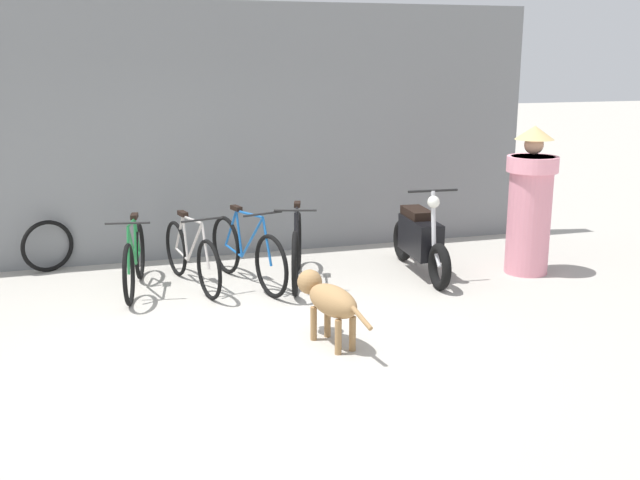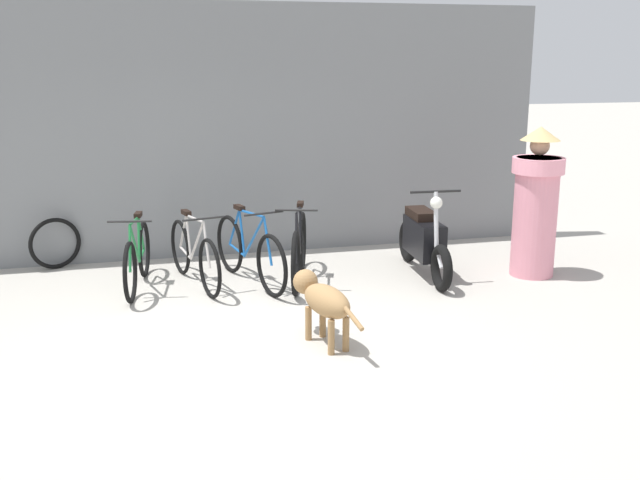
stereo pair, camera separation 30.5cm
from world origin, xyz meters
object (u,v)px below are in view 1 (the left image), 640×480
spare_tire_left (48,246)px  stray_dog (328,299)px  bicycle_0 (134,260)px  person_in_robes (530,201)px  bicycle_2 (247,253)px  bicycle_3 (297,250)px  bicycle_1 (192,256)px  motorcycle (420,240)px

spare_tire_left → stray_dog: bearing=-51.4°
bicycle_0 → person_in_robes: 4.58m
bicycle_2 → stray_dog: bearing=-6.1°
bicycle_0 → bicycle_3: size_ratio=0.97×
bicycle_0 → stray_dog: bicycle_0 is taller
bicycle_2 → person_in_robes: person_in_robes is taller
person_in_robes → stray_dog: bearing=25.7°
bicycle_1 → person_in_robes: 3.97m
bicycle_3 → spare_tire_left: bearing=-97.6°
bicycle_3 → spare_tire_left: size_ratio=2.61×
bicycle_0 → bicycle_1: (0.62, -0.02, 0.00)m
bicycle_2 → spare_tire_left: bearing=-134.8°
bicycle_0 → person_in_robes: size_ratio=0.91×
bicycle_3 → motorcycle: motorcycle is taller
bicycle_3 → stray_dog: bicycle_3 is taller
stray_dog → person_in_robes: size_ratio=0.63×
bicycle_2 → bicycle_3: 0.56m
motorcycle → spare_tire_left: 4.43m
bicycle_1 → stray_dog: (0.95, -2.06, 0.06)m
bicycle_3 → bicycle_0: bearing=-78.8°
bicycle_2 → bicycle_3: bearing=67.3°
bicycle_2 → person_in_robes: bearing=65.6°
bicycle_3 → spare_tire_left: 3.02m
bicycle_1 → spare_tire_left: (-1.57, 1.10, -0.04)m
bicycle_0 → bicycle_2: bicycle_2 is taller
bicycle_3 → spare_tire_left: (-2.74, 1.27, -0.06)m
bicycle_1 → bicycle_3: size_ratio=1.00×
stray_dog → bicycle_1: bearing=9.1°
bicycle_1 → bicycle_2: 0.62m
bicycle_1 → bicycle_2: bicycle_2 is taller
bicycle_3 → person_in_robes: (2.72, -0.42, 0.49)m
bicycle_1 → bicycle_2: bearing=67.2°
bicycle_1 → bicycle_2: size_ratio=0.95×
bicycle_3 → motorcycle: size_ratio=0.93×
bicycle_0 → spare_tire_left: size_ratio=2.52×
motorcycle → bicycle_1: bearing=-92.1°
bicycle_3 → person_in_robes: person_in_robes is taller
bicycle_1 → bicycle_2: (0.61, -0.11, 0.02)m
bicycle_1 → person_in_robes: bearing=68.3°
spare_tire_left → bicycle_3: bearing=-24.9°
bicycle_3 → stray_dog: 1.90m
person_in_robes → spare_tire_left: (-5.45, 1.69, -0.55)m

